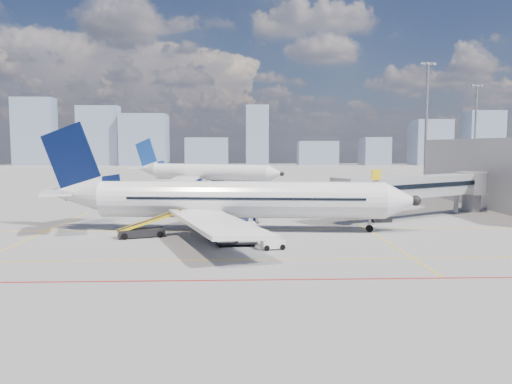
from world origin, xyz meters
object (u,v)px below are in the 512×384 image
main_aircraft (225,200)px  belt_loader (143,230)px  cargo_dolly (236,233)px  ramp_worker (268,238)px  baggage_tug (272,242)px  second_aircraft (204,172)px

main_aircraft → belt_loader: 9.09m
cargo_dolly → ramp_worker: size_ratio=2.55×
main_aircraft → cargo_dolly: (1.19, -8.09, -2.10)m
baggage_tug → ramp_worker: size_ratio=1.45×
baggage_tug → cargo_dolly: 3.55m
second_aircraft → baggage_tug: size_ratio=15.61×
main_aircraft → cargo_dolly: bearing=-76.0°
baggage_tug → cargo_dolly: size_ratio=0.57×
main_aircraft → ramp_worker: size_ratio=26.49×
main_aircraft → ramp_worker: (3.97, -8.57, -2.47)m
main_aircraft → second_aircraft: bearing=101.5°
second_aircraft → main_aircraft: bearing=-59.2°
baggage_tug → belt_loader: belt_loader is taller
main_aircraft → baggage_tug: main_aircraft is taller
belt_loader → ramp_worker: bearing=-40.8°
belt_loader → ramp_worker: (11.92, -4.96, 0.08)m
second_aircraft → baggage_tug: 66.55m
second_aircraft → ramp_worker: 65.23m
second_aircraft → baggage_tug: bearing=-56.5°
main_aircraft → belt_loader: main_aircraft is taller
cargo_dolly → ramp_worker: 2.84m
belt_loader → baggage_tug: bearing=-45.3°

